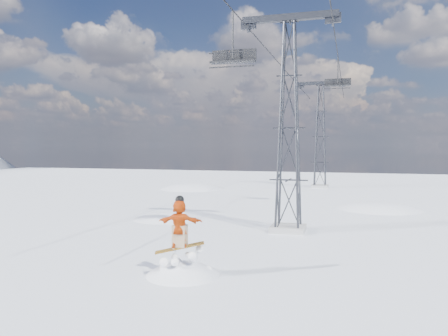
# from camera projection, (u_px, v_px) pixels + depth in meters

# --- Properties ---
(ground) EXTENTS (120.00, 120.00, 0.00)m
(ground) POSITION_uv_depth(u_px,v_px,m) (236.00, 272.00, 15.85)
(ground) COLOR white
(ground) RESTS_ON ground
(snow_terrain) EXTENTS (39.00, 37.00, 22.00)m
(snow_terrain) POSITION_uv_depth(u_px,v_px,m) (244.00, 308.00, 38.05)
(snow_terrain) COLOR white
(snow_terrain) RESTS_ON ground
(lift_tower_near) EXTENTS (5.20, 1.80, 11.43)m
(lift_tower_near) POSITION_uv_depth(u_px,v_px,m) (289.00, 129.00, 23.01)
(lift_tower_near) COLOR #999999
(lift_tower_near) RESTS_ON ground
(lift_tower_far) EXTENTS (5.20, 1.80, 11.43)m
(lift_tower_far) POSITION_uv_depth(u_px,v_px,m) (320.00, 137.00, 46.99)
(lift_tower_far) COLOR #999999
(lift_tower_far) RESTS_ON ground
(haul_cables) EXTENTS (4.46, 51.00, 0.06)m
(haul_cables) POSITION_uv_depth(u_px,v_px,m) (310.00, 64.00, 33.76)
(haul_cables) COLOR black
(haul_cables) RESTS_ON ground
(snowboarder_jump) EXTENTS (4.40, 4.40, 6.81)m
(snowboarder_jump) POSITION_uv_depth(u_px,v_px,m) (183.00, 320.00, 15.54)
(snowboarder_jump) COLOR white
(snowboarder_jump) RESTS_ON ground
(lift_chair_near) EXTENTS (2.15, 0.62, 2.66)m
(lift_chair_near) POSITION_uv_depth(u_px,v_px,m) (233.00, 57.00, 20.42)
(lift_chair_near) COLOR black
(lift_chair_near) RESTS_ON ground
(lift_chair_mid) EXTENTS (1.83, 0.53, 2.27)m
(lift_chair_mid) POSITION_uv_depth(u_px,v_px,m) (338.00, 83.00, 31.02)
(lift_chair_mid) COLOR black
(lift_chair_mid) RESTS_ON ground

